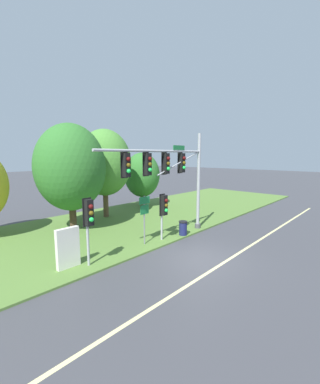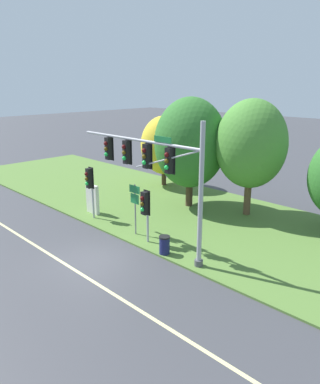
{
  "view_description": "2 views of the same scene",
  "coord_description": "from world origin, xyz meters",
  "px_view_note": "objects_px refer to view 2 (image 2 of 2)",
  "views": [
    {
      "loc": [
        -10.83,
        -6.99,
        5.34
      ],
      "look_at": [
        1.65,
        4.33,
        2.87
      ],
      "focal_mm": 24.0,
      "sensor_mm": 36.0,
      "label": 1
    },
    {
      "loc": [
        14.15,
        -9.35,
        8.34
      ],
      "look_at": [
        0.58,
        4.16,
        2.68
      ],
      "focal_mm": 35.0,
      "sensor_mm": 36.0,
      "label": 2
    }
  ],
  "objects_px": {
    "tree_behind_signpost": "(251,144)",
    "info_kiosk": "(93,199)",
    "traffic_signal_mast": "(154,166)",
    "trash_bin": "(164,245)",
    "pedestrian_signal_near_kerb": "(90,182)",
    "route_sign_post": "(135,202)",
    "tree_nearest_road": "(164,145)",
    "pedestrian_signal_further_along": "(145,206)",
    "tree_left_of_mast": "(190,143)"
  },
  "relations": [
    {
      "from": "pedestrian_signal_near_kerb",
      "to": "route_sign_post",
      "type": "relative_size",
      "value": 1.14
    },
    {
      "from": "route_sign_post",
      "to": "tree_behind_signpost",
      "type": "height_order",
      "value": "tree_behind_signpost"
    },
    {
      "from": "pedestrian_signal_further_along",
      "to": "trash_bin",
      "type": "relative_size",
      "value": 3.1
    },
    {
      "from": "info_kiosk",
      "to": "traffic_signal_mast",
      "type": "bearing_deg",
      "value": -6.85
    },
    {
      "from": "traffic_signal_mast",
      "to": "tree_behind_signpost",
      "type": "bearing_deg",
      "value": 85.63
    },
    {
      "from": "pedestrian_signal_further_along",
      "to": "route_sign_post",
      "type": "relative_size",
      "value": 1.0
    },
    {
      "from": "pedestrian_signal_near_kerb",
      "to": "tree_left_of_mast",
      "type": "distance_m",
      "value": 7.08
    },
    {
      "from": "tree_nearest_road",
      "to": "trash_bin",
      "type": "distance_m",
      "value": 13.32
    },
    {
      "from": "tree_behind_signpost",
      "to": "trash_bin",
      "type": "relative_size",
      "value": 7.87
    },
    {
      "from": "traffic_signal_mast",
      "to": "tree_behind_signpost",
      "type": "xyz_separation_m",
      "value": [
        0.59,
        7.73,
        0.26
      ]
    },
    {
      "from": "tree_left_of_mast",
      "to": "tree_behind_signpost",
      "type": "xyz_separation_m",
      "value": [
        3.78,
        1.32,
        0.21
      ]
    },
    {
      "from": "info_kiosk",
      "to": "route_sign_post",
      "type": "bearing_deg",
      "value": -4.61
    },
    {
      "from": "tree_behind_signpost",
      "to": "traffic_signal_mast",
      "type": "bearing_deg",
      "value": -94.37
    },
    {
      "from": "pedestrian_signal_further_along",
      "to": "info_kiosk",
      "type": "relative_size",
      "value": 1.52
    },
    {
      "from": "pedestrian_signal_further_along",
      "to": "trash_bin",
      "type": "height_order",
      "value": "pedestrian_signal_further_along"
    },
    {
      "from": "pedestrian_signal_further_along",
      "to": "tree_left_of_mast",
      "type": "distance_m",
      "value": 7.21
    },
    {
      "from": "traffic_signal_mast",
      "to": "info_kiosk",
      "type": "height_order",
      "value": "traffic_signal_mast"
    },
    {
      "from": "pedestrian_signal_further_along",
      "to": "tree_nearest_road",
      "type": "xyz_separation_m",
      "value": [
        -7.5,
        9.01,
        1.25
      ]
    },
    {
      "from": "tree_left_of_mast",
      "to": "trash_bin",
      "type": "height_order",
      "value": "tree_left_of_mast"
    },
    {
      "from": "traffic_signal_mast",
      "to": "trash_bin",
      "type": "height_order",
      "value": "traffic_signal_mast"
    },
    {
      "from": "tree_nearest_road",
      "to": "tree_left_of_mast",
      "type": "distance_m",
      "value": 5.77
    },
    {
      "from": "route_sign_post",
      "to": "info_kiosk",
      "type": "bearing_deg",
      "value": 175.39
    },
    {
      "from": "tree_nearest_road",
      "to": "trash_bin",
      "type": "height_order",
      "value": "tree_nearest_road"
    },
    {
      "from": "info_kiosk",
      "to": "trash_bin",
      "type": "xyz_separation_m",
      "value": [
        7.51,
        -1.0,
        -0.47
      ]
    },
    {
      "from": "pedestrian_signal_near_kerb",
      "to": "tree_nearest_road",
      "type": "height_order",
      "value": "tree_nearest_road"
    },
    {
      "from": "pedestrian_signal_near_kerb",
      "to": "info_kiosk",
      "type": "relative_size",
      "value": 1.72
    },
    {
      "from": "traffic_signal_mast",
      "to": "info_kiosk",
      "type": "relative_size",
      "value": 4.59
    },
    {
      "from": "pedestrian_signal_further_along",
      "to": "tree_behind_signpost",
      "type": "xyz_separation_m",
      "value": [
        1.31,
        7.7,
        2.49
      ]
    },
    {
      "from": "pedestrian_signal_further_along",
      "to": "info_kiosk",
      "type": "bearing_deg",
      "value": 172.58
    },
    {
      "from": "pedestrian_signal_further_along",
      "to": "route_sign_post",
      "type": "distance_m",
      "value": 1.32
    },
    {
      "from": "info_kiosk",
      "to": "pedestrian_signal_further_along",
      "type": "bearing_deg",
      "value": -7.42
    },
    {
      "from": "tree_left_of_mast",
      "to": "info_kiosk",
      "type": "relative_size",
      "value": 3.87
    },
    {
      "from": "pedestrian_signal_near_kerb",
      "to": "info_kiosk",
      "type": "distance_m",
      "value": 1.76
    },
    {
      "from": "traffic_signal_mast",
      "to": "route_sign_post",
      "type": "bearing_deg",
      "value": 168.01
    },
    {
      "from": "tree_behind_signpost",
      "to": "info_kiosk",
      "type": "xyz_separation_m",
      "value": [
        -7.17,
        -6.94,
        -3.61
      ]
    },
    {
      "from": "tree_left_of_mast",
      "to": "trash_bin",
      "type": "relative_size",
      "value": 7.9
    },
    {
      "from": "pedestrian_signal_near_kerb",
      "to": "route_sign_post",
      "type": "xyz_separation_m",
      "value": [
        3.85,
        0.28,
        -0.47
      ]
    },
    {
      "from": "tree_nearest_road",
      "to": "route_sign_post",
      "type": "bearing_deg",
      "value": -54.07
    },
    {
      "from": "traffic_signal_mast",
      "to": "tree_behind_signpost",
      "type": "distance_m",
      "value": 7.75
    },
    {
      "from": "tree_behind_signpost",
      "to": "info_kiosk",
      "type": "distance_m",
      "value": 10.61
    },
    {
      "from": "pedestrian_signal_further_along",
      "to": "trash_bin",
      "type": "bearing_deg",
      "value": -8.17
    },
    {
      "from": "traffic_signal_mast",
      "to": "trash_bin",
      "type": "relative_size",
      "value": 9.37
    },
    {
      "from": "pedestrian_signal_further_along",
      "to": "route_sign_post",
      "type": "xyz_separation_m",
      "value": [
        -1.25,
        0.39,
        -0.14
      ]
    },
    {
      "from": "tree_nearest_road",
      "to": "tree_left_of_mast",
      "type": "bearing_deg",
      "value": -27.64
    },
    {
      "from": "tree_nearest_road",
      "to": "pedestrian_signal_further_along",
      "type": "bearing_deg",
      "value": -50.23
    },
    {
      "from": "route_sign_post",
      "to": "tree_left_of_mast",
      "type": "relative_size",
      "value": 0.39
    },
    {
      "from": "pedestrian_signal_near_kerb",
      "to": "info_kiosk",
      "type": "height_order",
      "value": "pedestrian_signal_near_kerb"
    },
    {
      "from": "pedestrian_signal_further_along",
      "to": "tree_behind_signpost",
      "type": "height_order",
      "value": "tree_behind_signpost"
    },
    {
      "from": "info_kiosk",
      "to": "pedestrian_signal_near_kerb",
      "type": "bearing_deg",
      "value": -40.73
    },
    {
      "from": "route_sign_post",
      "to": "trash_bin",
      "type": "relative_size",
      "value": 3.1
    }
  ]
}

